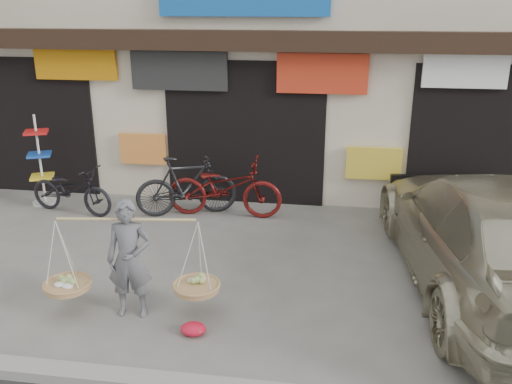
# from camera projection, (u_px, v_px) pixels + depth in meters

# --- Properties ---
(ground) EXTENTS (70.00, 70.00, 0.00)m
(ground) POSITION_uv_depth(u_px,v_px,m) (202.00, 290.00, 7.35)
(ground) COLOR slate
(ground) RESTS_ON ground
(kerb) EXTENTS (70.00, 0.25, 0.12)m
(kerb) POSITION_uv_depth(u_px,v_px,m) (154.00, 383.00, 5.46)
(kerb) COLOR gray
(kerb) RESTS_ON ground
(shophouse_block) EXTENTS (14.00, 6.32, 7.00)m
(shophouse_block) POSITION_uv_depth(u_px,v_px,m) (266.00, 13.00, 12.19)
(shophouse_block) COLOR beige
(shophouse_block) RESTS_ON ground
(street_vendor) EXTENTS (2.15, 0.76, 1.51)m
(street_vendor) POSITION_uv_depth(u_px,v_px,m) (130.00, 264.00, 6.56)
(street_vendor) COLOR slate
(street_vendor) RESTS_ON ground
(bike_0) EXTENTS (1.79, 0.94, 0.90)m
(bike_0) POSITION_uv_depth(u_px,v_px,m) (71.00, 190.00, 9.89)
(bike_0) COLOR black
(bike_0) RESTS_ON ground
(bike_1) EXTENTS (1.90, 1.13, 1.10)m
(bike_1) POSITION_uv_depth(u_px,v_px,m) (187.00, 186.00, 9.77)
(bike_1) COLOR black
(bike_1) RESTS_ON ground
(bike_2) EXTENTS (2.08, 0.76, 1.09)m
(bike_2) POSITION_uv_depth(u_px,v_px,m) (225.00, 187.00, 9.71)
(bike_2) COLOR #59110F
(bike_2) RESTS_ON ground
(suv) EXTENTS (2.71, 5.63, 1.58)m
(suv) POSITION_uv_depth(u_px,v_px,m) (490.00, 233.00, 7.20)
(suv) COLOR #BCB598
(suv) RESTS_ON ground
(display_rack) EXTENTS (0.54, 0.54, 1.74)m
(display_rack) POSITION_uv_depth(u_px,v_px,m) (41.00, 169.00, 10.27)
(display_rack) COLOR silver
(display_rack) RESTS_ON ground
(red_bag) EXTENTS (0.31, 0.25, 0.14)m
(red_bag) POSITION_uv_depth(u_px,v_px,m) (193.00, 329.00, 6.34)
(red_bag) COLOR red
(red_bag) RESTS_ON ground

